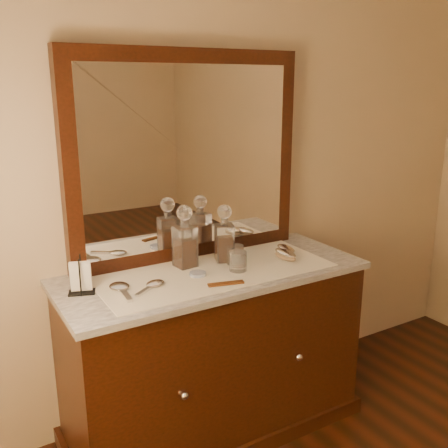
{
  "coord_description": "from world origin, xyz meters",
  "views": [
    {
      "loc": [
        -1.09,
        0.01,
        1.7
      ],
      "look_at": [
        0.0,
        1.85,
        1.1
      ],
      "focal_mm": 40.82,
      "sensor_mm": 36.0,
      "label": 1
    }
  ],
  "objects": [
    {
      "name": "mirror_glass",
      "position": [
        0.0,
        2.17,
        1.35
      ],
      "size": [
        1.06,
        0.01,
        0.86
      ],
      "primitive_type": "cube",
      "color": "white",
      "rests_on": "marble_top"
    },
    {
      "name": "comb",
      "position": [
        -0.04,
        1.77,
        0.86
      ],
      "size": [
        0.16,
        0.07,
        0.01
      ],
      "primitive_type": "cube",
      "rotation": [
        0.0,
        0.0,
        -0.25
      ],
      "color": "brown",
      "rests_on": "lace_runner"
    },
    {
      "name": "dresser_plinth",
      "position": [
        0.0,
        1.96,
        0.04
      ],
      "size": [
        1.46,
        0.59,
        0.08
      ],
      "primitive_type": "cube",
      "color": "black",
      "rests_on": "floor"
    },
    {
      "name": "dresser_cabinet",
      "position": [
        0.0,
        1.96,
        0.41
      ],
      "size": [
        1.4,
        0.55,
        0.82
      ],
      "primitive_type": "cube",
      "color": "black",
      "rests_on": "floor"
    },
    {
      "name": "marble_top",
      "position": [
        0.0,
        1.96,
        0.83
      ],
      "size": [
        1.44,
        0.59,
        0.03
      ],
      "primitive_type": "cube",
      "color": "silver",
      "rests_on": "dresser_cabinet"
    },
    {
      "name": "decanter_left",
      "position": [
        -0.09,
        2.07,
        0.97
      ],
      "size": [
        0.1,
        0.1,
        0.3
      ],
      "color": "brown",
      "rests_on": "lace_runner"
    },
    {
      "name": "brush_far",
      "position": [
        0.43,
        1.97,
        0.87
      ],
      "size": [
        0.08,
        0.15,
        0.04
      ],
      "color": "#8F7458",
      "rests_on": "lace_runner"
    },
    {
      "name": "napkin_rack",
      "position": [
        -0.6,
        2.01,
        0.91
      ],
      "size": [
        0.12,
        0.1,
        0.16
      ],
      "color": "black",
      "rests_on": "marble_top"
    },
    {
      "name": "tumblers",
      "position": [
        0.11,
        1.93,
        0.9
      ],
      "size": [
        0.12,
        0.16,
        0.09
      ],
      "color": "white",
      "rests_on": "lace_runner"
    },
    {
      "name": "hand_mirror_outer",
      "position": [
        -0.45,
        1.95,
        0.86
      ],
      "size": [
        0.09,
        0.22,
        0.02
      ],
      "color": "silver",
      "rests_on": "lace_runner"
    },
    {
      "name": "pin_dish",
      "position": [
        -0.09,
        1.93,
        0.86
      ],
      "size": [
        0.08,
        0.08,
        0.01
      ],
      "primitive_type": "cylinder",
      "rotation": [
        0.0,
        0.0,
        0.09
      ],
      "color": "white",
      "rests_on": "lace_runner"
    },
    {
      "name": "lace_runner",
      "position": [
        0.0,
        1.94,
        0.85
      ],
      "size": [
        1.1,
        0.45,
        0.0
      ],
      "primitive_type": "cube",
      "color": "white",
      "rests_on": "marble_top"
    },
    {
      "name": "hand_mirror_inner",
      "position": [
        -0.32,
        1.91,
        0.86
      ],
      "size": [
        0.18,
        0.14,
        0.02
      ],
      "color": "silver",
      "rests_on": "lace_runner"
    },
    {
      "name": "mirror_frame",
      "position": [
        0.0,
        2.2,
        1.35
      ],
      "size": [
        1.2,
        0.08,
        1.0
      ],
      "primitive_type": "cube",
      "color": "black",
      "rests_on": "marble_top"
    },
    {
      "name": "decanter_right",
      "position": [
        0.11,
        2.04,
        0.96
      ],
      "size": [
        0.11,
        0.11,
        0.28
      ],
      "color": "brown",
      "rests_on": "lace_runner"
    },
    {
      "name": "brush_near",
      "position": [
        0.39,
        1.91,
        0.87
      ],
      "size": [
        0.07,
        0.15,
        0.04
      ],
      "color": "#8F7458",
      "rests_on": "lace_runner"
    },
    {
      "name": "knob_right",
      "position": [
        0.3,
        1.67,
        0.45
      ],
      "size": [
        0.04,
        0.04,
        0.04
      ],
      "primitive_type": "sphere",
      "color": "silver",
      "rests_on": "dresser_cabinet"
    },
    {
      "name": "knob_left",
      "position": [
        -0.3,
        1.67,
        0.45
      ],
      "size": [
        0.04,
        0.04,
        0.04
      ],
      "primitive_type": "sphere",
      "color": "silver",
      "rests_on": "dresser_cabinet"
    }
  ]
}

